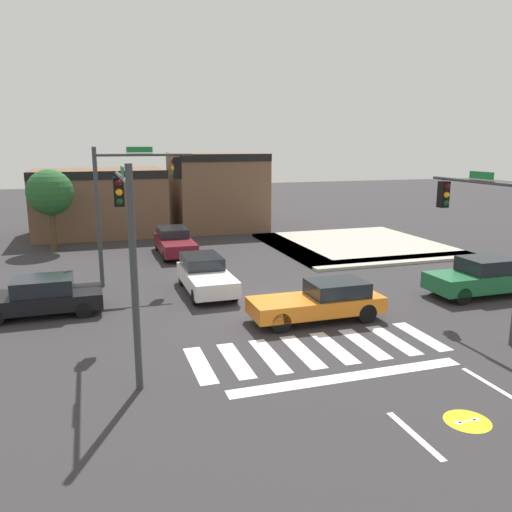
# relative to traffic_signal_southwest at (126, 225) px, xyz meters

# --- Properties ---
(ground_plane) EXTENTS (120.00, 120.00, 0.00)m
(ground_plane) POSITION_rel_traffic_signal_southwest_xyz_m (5.44, 3.35, -3.93)
(ground_plane) COLOR #302D30
(crosswalk_near) EXTENTS (7.86, 2.63, 0.01)m
(crosswalk_near) POSITION_rel_traffic_signal_southwest_xyz_m (5.44, -1.15, -3.92)
(crosswalk_near) COLOR silver
(crosswalk_near) RESTS_ON ground_plane
(bike_detector_marking) EXTENTS (1.05, 1.05, 0.01)m
(bike_detector_marking) POSITION_rel_traffic_signal_southwest_xyz_m (6.92, -6.02, -3.92)
(bike_detector_marking) COLOR yellow
(bike_detector_marking) RESTS_ON ground_plane
(curb_corner_northeast) EXTENTS (10.00, 10.60, 0.15)m
(curb_corner_northeast) POSITION_rel_traffic_signal_southwest_xyz_m (13.93, 12.77, -3.85)
(curb_corner_northeast) COLOR #B2AA9E
(curb_corner_northeast) RESTS_ON ground_plane
(storefront_row) EXTENTS (15.71, 6.97, 5.45)m
(storefront_row) POSITION_rel_traffic_signal_southwest_xyz_m (3.84, 22.63, -1.45)
(storefront_row) COLOR brown
(storefront_row) RESTS_ON ground_plane
(traffic_signal_southwest) EXTENTS (0.32, 5.42, 5.70)m
(traffic_signal_southwest) POSITION_rel_traffic_signal_southwest_xyz_m (0.00, 0.00, 0.00)
(traffic_signal_southwest) COLOR #383A3D
(traffic_signal_southwest) RESTS_ON ground_plane
(traffic_signal_northwest) EXTENTS (4.23, 0.32, 6.02)m
(traffic_signal_northwest) POSITION_rel_traffic_signal_southwest_xyz_m (0.87, 8.27, 0.23)
(traffic_signal_northwest) COLOR #383A3D
(traffic_signal_northwest) RESTS_ON ground_plane
(traffic_signal_southeast) EXTENTS (0.32, 4.52, 5.51)m
(traffic_signal_southeast) POSITION_rel_traffic_signal_southwest_xyz_m (11.37, -0.93, -0.22)
(traffic_signal_southeast) COLOR #383A3D
(traffic_signal_southeast) RESTS_ON ground_plane
(car_black) EXTENTS (4.27, 1.89, 1.39)m
(car_black) POSITION_rel_traffic_signal_southwest_xyz_m (-2.80, 4.99, -3.23)
(car_black) COLOR black
(car_black) RESTS_ON ground_plane
(car_orange) EXTENTS (4.72, 1.73, 1.39)m
(car_orange) POSITION_rel_traffic_signal_southwest_xyz_m (6.65, 1.32, -3.22)
(car_orange) COLOR orange
(car_orange) RESTS_ON ground_plane
(car_white) EXTENTS (1.78, 4.37, 1.42)m
(car_white) POSITION_rel_traffic_signal_southwest_xyz_m (3.54, 6.16, -3.20)
(car_white) COLOR white
(car_white) RESTS_ON ground_plane
(car_maroon) EXTENTS (1.77, 4.71, 1.44)m
(car_maroon) POSITION_rel_traffic_signal_southwest_xyz_m (3.48, 14.03, -3.19)
(car_maroon) COLOR maroon
(car_maroon) RESTS_ON ground_plane
(car_green) EXTENTS (4.47, 1.86, 1.58)m
(car_green) POSITION_rel_traffic_signal_southwest_xyz_m (14.26, 2.08, -3.14)
(car_green) COLOR #1E6638
(car_green) RESTS_ON ground_plane
(roadside_tree) EXTENTS (2.64, 2.64, 4.72)m
(roadside_tree) POSITION_rel_traffic_signal_southwest_xyz_m (-3.06, 17.35, -0.57)
(roadside_tree) COLOR #4C3823
(roadside_tree) RESTS_ON ground_plane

